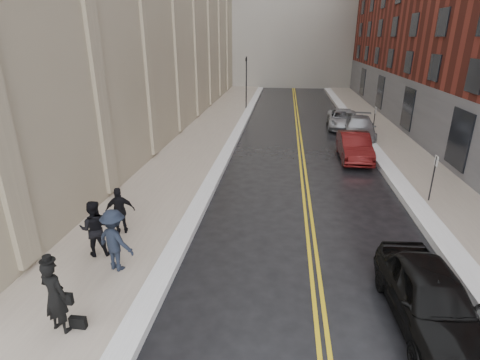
% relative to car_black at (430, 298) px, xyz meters
% --- Properties ---
extents(ground, '(160.00, 160.00, 0.00)m').
position_rel_car_black_xyz_m(ground, '(-5.20, -0.13, -0.78)').
color(ground, black).
rests_on(ground, ground).
extents(sidewalk_left, '(4.00, 64.00, 0.15)m').
position_rel_car_black_xyz_m(sidewalk_left, '(-9.70, 15.87, -0.71)').
color(sidewalk_left, gray).
rests_on(sidewalk_left, ground).
extents(sidewalk_right, '(3.00, 64.00, 0.15)m').
position_rel_car_black_xyz_m(sidewalk_right, '(3.80, 15.87, -0.71)').
color(sidewalk_right, gray).
rests_on(sidewalk_right, ground).
extents(lane_stripe_a, '(0.12, 64.00, 0.01)m').
position_rel_car_black_xyz_m(lane_stripe_a, '(-2.82, 15.87, -0.78)').
color(lane_stripe_a, gold).
rests_on(lane_stripe_a, ground).
extents(lane_stripe_b, '(0.12, 64.00, 0.01)m').
position_rel_car_black_xyz_m(lane_stripe_b, '(-2.58, 15.87, -0.78)').
color(lane_stripe_b, gold).
rests_on(lane_stripe_b, ground).
extents(snow_ridge_left, '(0.70, 60.80, 0.26)m').
position_rel_car_black_xyz_m(snow_ridge_left, '(-7.40, 15.87, -0.65)').
color(snow_ridge_left, white).
rests_on(snow_ridge_left, ground).
extents(snow_ridge_right, '(0.85, 60.80, 0.30)m').
position_rel_car_black_xyz_m(snow_ridge_right, '(1.95, 15.87, -0.63)').
color(snow_ridge_right, white).
rests_on(snow_ridge_right, ground).
extents(traffic_signal, '(0.18, 0.15, 5.20)m').
position_rel_car_black_xyz_m(traffic_signal, '(-7.80, 29.87, 2.30)').
color(traffic_signal, black).
rests_on(traffic_signal, ground).
extents(parking_sign_near, '(0.06, 0.35, 2.23)m').
position_rel_car_black_xyz_m(parking_sign_near, '(2.70, 7.87, 0.57)').
color(parking_sign_near, black).
rests_on(parking_sign_near, ground).
extents(parking_sign_far, '(0.06, 0.35, 2.23)m').
position_rel_car_black_xyz_m(parking_sign_far, '(2.70, 19.87, 0.57)').
color(parking_sign_far, black).
rests_on(parking_sign_far, ground).
extents(car_black, '(2.08, 4.69, 1.57)m').
position_rel_car_black_xyz_m(car_black, '(0.00, 0.00, 0.00)').
color(car_black, black).
rests_on(car_black, ground).
extents(car_maroon, '(1.75, 4.86, 1.59)m').
position_rel_car_black_xyz_m(car_maroon, '(0.40, 14.15, 0.01)').
color(car_maroon, '#470C0C').
rests_on(car_maroon, ground).
extents(car_silver_near, '(2.84, 5.58, 1.55)m').
position_rel_car_black_xyz_m(car_silver_near, '(1.60, 19.27, -0.01)').
color(car_silver_near, '#939499').
rests_on(car_silver_near, ground).
extents(car_silver_far, '(2.73, 5.37, 1.45)m').
position_rel_car_black_xyz_m(car_silver_far, '(0.89, 22.68, -0.06)').
color(car_silver_far, '#A3A4AB').
rests_on(car_silver_far, ground).
extents(pedestrian_main, '(0.83, 0.66, 2.00)m').
position_rel_car_black_xyz_m(pedestrian_main, '(-9.19, -1.50, 0.36)').
color(pedestrian_main, black).
rests_on(pedestrian_main, sidewalk_left).
extents(pedestrian_a, '(1.10, 0.95, 1.93)m').
position_rel_car_black_xyz_m(pedestrian_a, '(-9.92, 1.91, 0.33)').
color(pedestrian_a, black).
rests_on(pedestrian_a, sidewalk_left).
extents(pedestrian_b, '(1.49, 1.18, 2.02)m').
position_rel_car_black_xyz_m(pedestrian_b, '(-8.88, 1.19, 0.38)').
color(pedestrian_b, black).
rests_on(pedestrian_b, sidewalk_left).
extents(pedestrian_c, '(1.14, 0.76, 1.79)m').
position_rel_car_black_xyz_m(pedestrian_c, '(-9.70, 3.43, 0.26)').
color(pedestrian_c, black).
rests_on(pedestrian_c, sidewalk_left).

